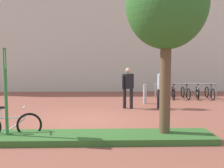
{
  "coord_description": "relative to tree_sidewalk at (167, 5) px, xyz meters",
  "views": [
    {
      "loc": [
        0.49,
        -9.08,
        2.07
      ],
      "look_at": [
        0.82,
        2.04,
        1.06
      ],
      "focal_mm": 43.36,
      "sensor_mm": 36.0,
      "label": 1
    }
  ],
  "objects": [
    {
      "name": "bike_rack_cluster",
      "position": [
        2.71,
        7.12,
        -3.09
      ],
      "size": [
        3.2,
        1.72,
        0.83
      ],
      "color": "#99999E",
      "rests_on": "ground"
    },
    {
      "name": "building_facade",
      "position": [
        -2.07,
        11.01,
        1.57
      ],
      "size": [
        28.0,
        1.2,
        10.0
      ],
      "primitive_type": "cube",
      "color": "beige",
      "rests_on": "ground"
    },
    {
      "name": "ground_plane",
      "position": [
        -2.07,
        2.16,
        -3.43
      ],
      "size": [
        60.0,
        60.0,
        0.0
      ],
      "primitive_type": "plane",
      "color": "brown"
    },
    {
      "name": "bollard_steel",
      "position": [
        0.32,
        5.6,
        -2.98
      ],
      "size": [
        0.16,
        0.16,
        0.9
      ],
      "primitive_type": "cylinder",
      "color": "#ADADB2",
      "rests_on": "ground"
    },
    {
      "name": "parking_sign_post",
      "position": [
        -4.04,
        -0.13,
        -1.89
      ],
      "size": [
        0.11,
        0.36,
        2.35
      ],
      "color": "#2D7238",
      "rests_on": "ground"
    },
    {
      "name": "person_suited_dark",
      "position": [
        -0.58,
        4.36,
        -2.45
      ],
      "size": [
        0.52,
        0.42,
        1.72
      ],
      "color": "black",
      "rests_on": "ground"
    },
    {
      "name": "person_shirt_blue",
      "position": [
        0.86,
        4.32,
        -2.45
      ],
      "size": [
        0.44,
        0.48,
        1.72
      ],
      "color": "black",
      "rests_on": "ground"
    },
    {
      "name": "bike_at_sign",
      "position": [
        -4.07,
        0.09,
        -3.08
      ],
      "size": [
        1.66,
        0.49,
        0.86
      ],
      "color": "black",
      "rests_on": "ground"
    },
    {
      "name": "planter_strip",
      "position": [
        -2.27,
        -0.13,
        -3.35
      ],
      "size": [
        7.0,
        1.1,
        0.16
      ],
      "primitive_type": "cube",
      "color": "#336028",
      "rests_on": "ground"
    },
    {
      "name": "tree_sidewalk",
      "position": [
        0.0,
        0.0,
        0.0
      ],
      "size": [
        2.09,
        2.09,
        4.63
      ],
      "color": "brown",
      "rests_on": "ground"
    }
  ]
}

